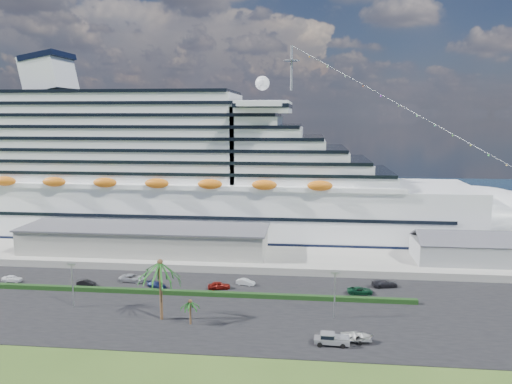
# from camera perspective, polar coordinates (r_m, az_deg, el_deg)

# --- Properties ---
(ground) EXTENTS (420.00, 420.00, 0.00)m
(ground) POSITION_cam_1_polar(r_m,az_deg,el_deg) (85.53, -4.84, -15.68)
(ground) COLOR #2D4918
(ground) RESTS_ON ground
(asphalt_lot) EXTENTS (140.00, 38.00, 0.12)m
(asphalt_lot) POSITION_cam_1_polar(r_m,az_deg,el_deg) (95.46, -3.57, -12.94)
(asphalt_lot) COLOR black
(asphalt_lot) RESTS_ON ground
(wharf) EXTENTS (240.00, 20.00, 1.80)m
(wharf) POSITION_cam_1_polar(r_m,az_deg,el_deg) (122.31, -1.29, -7.56)
(wharf) COLOR gray
(wharf) RESTS_ON ground
(water) EXTENTS (420.00, 160.00, 0.02)m
(water) POSITION_cam_1_polar(r_m,az_deg,el_deg) (209.91, 1.84, -0.86)
(water) COLOR black
(water) RESTS_ON ground
(cruise_ship) EXTENTS (191.00, 38.00, 54.00)m
(cruise_ship) POSITION_cam_1_polar(r_m,az_deg,el_deg) (146.25, -8.50, 1.39)
(cruise_ship) COLOR silver
(cruise_ship) RESTS_ON ground
(terminal_building) EXTENTS (61.00, 15.00, 6.30)m
(terminal_building) POSITION_cam_1_polar(r_m,az_deg,el_deg) (126.77, -12.63, -5.26)
(terminal_building) COLOR gray
(terminal_building) RESTS_ON wharf
(port_shed) EXTENTS (24.00, 12.31, 7.37)m
(port_shed) POSITION_cam_1_polar(r_m,az_deg,el_deg) (125.95, 23.02, -6.14)
(port_shed) COLOR gray
(port_shed) RESTS_ON wharf
(hedge) EXTENTS (88.00, 1.10, 0.90)m
(hedge) POSITION_cam_1_polar(r_m,az_deg,el_deg) (101.39, -7.64, -11.36)
(hedge) COLOR black
(hedge) RESTS_ON asphalt_lot
(lamp_post_left) EXTENTS (1.60, 0.35, 8.27)m
(lamp_post_left) POSITION_cam_1_polar(r_m,az_deg,el_deg) (99.39, -20.26, -9.36)
(lamp_post_left) COLOR gray
(lamp_post_left) RESTS_ON asphalt_lot
(lamp_post_right) EXTENTS (1.60, 0.35, 8.27)m
(lamp_post_right) POSITION_cam_1_polar(r_m,az_deg,el_deg) (89.70, 9.00, -10.89)
(lamp_post_right) COLOR gray
(lamp_post_right) RESTS_ON asphalt_lot
(palm_tall) EXTENTS (8.82, 8.82, 11.13)m
(palm_tall) POSITION_cam_1_polar(r_m,az_deg,el_deg) (88.18, -10.90, -8.64)
(palm_tall) COLOR #47301E
(palm_tall) RESTS_ON ground
(palm_short) EXTENTS (3.53, 3.53, 4.56)m
(palm_short) POSITION_cam_1_polar(r_m,az_deg,el_deg) (87.25, -7.54, -12.61)
(palm_short) COLOR #47301E
(palm_short) RESTS_ON ground
(parked_car_0) EXTENTS (4.19, 1.74, 1.42)m
(parked_car_0) POSITION_cam_1_polar(r_m,az_deg,el_deg) (119.85, -26.09, -8.87)
(parked_car_0) COLOR white
(parked_car_0) RESTS_ON asphalt_lot
(parked_car_1) EXTENTS (3.96, 1.62, 1.28)m
(parked_car_1) POSITION_cam_1_polar(r_m,az_deg,el_deg) (111.28, -18.81, -9.81)
(parked_car_1) COLOR black
(parked_car_1) RESTS_ON asphalt_lot
(parked_car_2) EXTENTS (5.81, 3.15, 1.55)m
(parked_car_2) POSITION_cam_1_polar(r_m,az_deg,el_deg) (111.22, -13.95, -9.53)
(parked_car_2) COLOR #A5A6AE
(parked_car_2) RESTS_ON asphalt_lot
(parked_car_3) EXTENTS (4.58, 3.24, 1.23)m
(parked_car_3) POSITION_cam_1_polar(r_m,az_deg,el_deg) (106.57, -11.28, -10.34)
(parked_car_3) COLOR #141F48
(parked_car_3) RESTS_ON asphalt_lot
(parked_car_4) EXTENTS (4.90, 2.98, 1.56)m
(parked_car_4) POSITION_cam_1_polar(r_m,az_deg,el_deg) (103.94, -4.25, -10.59)
(parked_car_4) COLOR maroon
(parked_car_4) RESTS_ON asphalt_lot
(parked_car_5) EXTENTS (4.16, 2.35, 1.30)m
(parked_car_5) POSITION_cam_1_polar(r_m,az_deg,el_deg) (106.03, -1.20, -10.25)
(parked_car_5) COLOR silver
(parked_car_5) RESTS_ON asphalt_lot
(parked_car_6) EXTENTS (5.20, 2.65, 1.41)m
(parked_car_6) POSITION_cam_1_polar(r_m,az_deg,el_deg) (103.12, 11.81, -10.97)
(parked_car_6) COLOR #0E3821
(parked_car_6) RESTS_ON asphalt_lot
(parked_car_7) EXTENTS (5.72, 3.42, 1.55)m
(parked_car_7) POSITION_cam_1_polar(r_m,az_deg,el_deg) (108.12, 14.47, -10.08)
(parked_car_7) COLOR black
(parked_car_7) RESTS_ON asphalt_lot
(pickup_truck) EXTENTS (5.51, 2.23, 1.92)m
(pickup_truck) POSITION_cam_1_polar(r_m,az_deg,el_deg) (81.21, 8.60, -16.24)
(pickup_truck) COLOR black
(pickup_truck) RESTS_ON asphalt_lot
(boat_trailer) EXTENTS (5.68, 3.69, 1.63)m
(boat_trailer) POSITION_cam_1_polar(r_m,az_deg,el_deg) (82.66, 11.46, -15.83)
(boat_trailer) COLOR gray
(boat_trailer) RESTS_ON asphalt_lot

